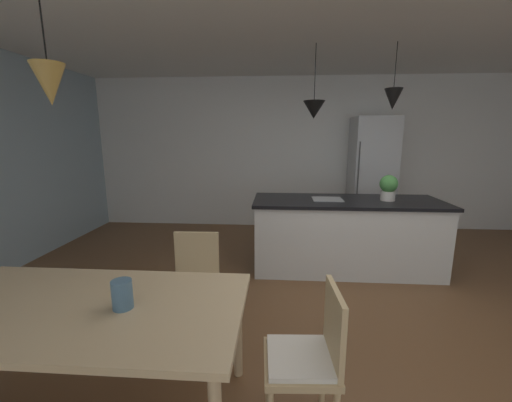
# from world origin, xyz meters

# --- Properties ---
(ground_plane) EXTENTS (10.00, 8.40, 0.04)m
(ground_plane) POSITION_xyz_m (0.00, 0.00, -0.02)
(ground_plane) COLOR brown
(wall_back_kitchen) EXTENTS (10.00, 0.12, 2.70)m
(wall_back_kitchen) POSITION_xyz_m (0.00, 3.26, 1.35)
(wall_back_kitchen) COLOR white
(wall_back_kitchen) RESTS_ON ground_plane
(dining_table) EXTENTS (1.83, 0.94, 0.73)m
(dining_table) POSITION_xyz_m (-1.79, -1.07, 0.67)
(dining_table) COLOR #D1B284
(dining_table) RESTS_ON ground_plane
(chair_far_right) EXTENTS (0.41, 0.41, 0.87)m
(chair_far_right) POSITION_xyz_m (-1.38, -0.22, 0.47)
(chair_far_right) COLOR tan
(chair_far_right) RESTS_ON ground_plane
(chair_kitchen_end) EXTENTS (0.42, 0.42, 0.87)m
(chair_kitchen_end) POSITION_xyz_m (-0.51, -1.06, 0.47)
(chair_kitchen_end) COLOR tan
(chair_kitchen_end) RESTS_ON ground_plane
(kitchen_island) EXTENTS (2.30, 0.86, 0.91)m
(kitchen_island) POSITION_xyz_m (0.16, 1.26, 0.46)
(kitchen_island) COLOR silver
(kitchen_island) RESTS_ON ground_plane
(refrigerator) EXTENTS (0.69, 0.67, 1.98)m
(refrigerator) POSITION_xyz_m (0.89, 2.86, 0.99)
(refrigerator) COLOR silver
(refrigerator) RESTS_ON ground_plane
(pendant_over_table) EXTENTS (0.16, 0.16, 0.88)m
(pendant_over_table) POSITION_xyz_m (-1.82, -1.07, 1.92)
(pendant_over_table) COLOR black
(pendant_over_island_main) EXTENTS (0.25, 0.25, 0.83)m
(pendant_over_island_main) POSITION_xyz_m (-0.29, 1.26, 1.97)
(pendant_over_island_main) COLOR black
(pendant_over_island_aux) EXTENTS (0.21, 0.21, 0.73)m
(pendant_over_island_aux) POSITION_xyz_m (0.61, 1.26, 2.09)
(pendant_over_island_aux) COLOR black
(potted_plant_on_island) EXTENTS (0.21, 0.21, 0.31)m
(potted_plant_on_island) POSITION_xyz_m (0.64, 1.26, 1.07)
(potted_plant_on_island) COLOR beige
(potted_plant_on_island) RESTS_ON kitchen_island
(vase_on_dining_table) EXTENTS (0.11, 0.11, 0.16)m
(vase_on_dining_table) POSITION_xyz_m (-1.54, -1.08, 0.82)
(vase_on_dining_table) COLOR slate
(vase_on_dining_table) RESTS_ON dining_table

